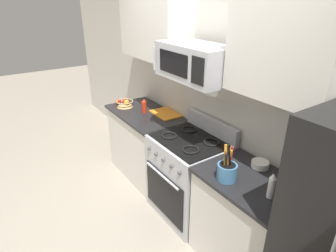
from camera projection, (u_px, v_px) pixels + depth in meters
name	position (u px, v px, depth m)	size (l,w,h in m)	color
ground_plane	(135.00, 235.00, 2.97)	(16.00, 16.00, 0.00)	gray
wall_back	(220.00, 98.00, 2.97)	(8.00, 0.10, 2.60)	beige
counter_left	(146.00, 144.00, 3.83)	(1.09, 0.64, 0.91)	silver
range_oven	(189.00, 176.00, 3.12)	(0.76, 0.68, 1.09)	#B2B5BA
counter_right	(245.00, 222.00, 2.51)	(0.85, 0.64, 0.91)	silver
microwave	(195.00, 62.00, 2.61)	(0.77, 0.44, 0.32)	#B2B5BA
upper_cabinets_left	(154.00, 28.00, 3.30)	(1.08, 0.34, 0.71)	silver
upper_cabinets_right	(287.00, 50.00, 1.98)	(0.84, 0.34, 0.71)	silver
utensil_crock	(227.00, 171.00, 2.29)	(0.16, 0.16, 0.34)	teal
fruit_basket	(125.00, 103.00, 3.82)	(0.23, 0.23, 0.10)	tan
apple_loose	(118.00, 102.00, 3.90)	(0.08, 0.08, 0.08)	red
cutting_board	(166.00, 114.00, 3.59)	(0.39, 0.27, 0.02)	orange
bottle_hot_sauce	(144.00, 106.00, 3.60)	(0.06, 0.06, 0.20)	red
bottle_vinegar	(272.00, 186.00, 2.08)	(0.05, 0.05, 0.23)	silver
prep_bowl	(260.00, 164.00, 2.48)	(0.15, 0.15, 0.06)	white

